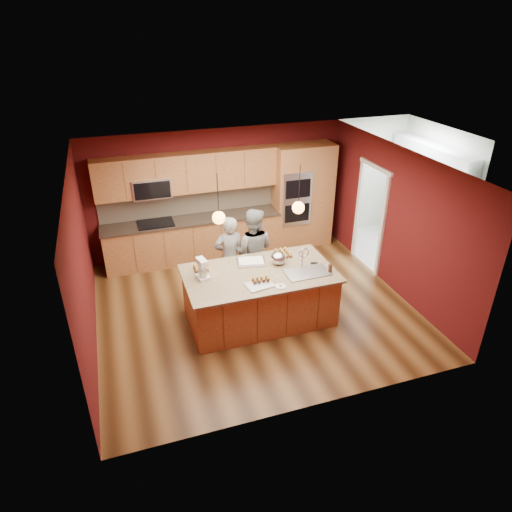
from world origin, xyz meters
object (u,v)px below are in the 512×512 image
object	(u,v)px
stand_mixer	(202,270)
mixing_bowl	(278,258)
person_right	(253,251)
island	(260,295)
person_left	(230,257)

from	to	relation	value
stand_mixer	mixing_bowl	size ratio (longest dim) A/B	1.28
person_right	island	bearing A→B (deg)	103.38
island	person_left	world-z (taller)	person_left
person_left	stand_mixer	world-z (taller)	person_left
stand_mixer	person_left	bearing A→B (deg)	39.26
island	person_right	xyz separation A→B (m)	(0.17, 0.96, 0.36)
person_right	stand_mixer	distance (m)	1.42
island	stand_mixer	xyz separation A→B (m)	(-0.95, 0.12, 0.60)
island	person_left	bearing A→B (deg)	105.86
person_left	person_right	bearing A→B (deg)	179.39
mixing_bowl	stand_mixer	bearing A→B (deg)	-177.14
person_left	mixing_bowl	bearing A→B (deg)	130.14
person_right	mixing_bowl	size ratio (longest dim) A/B	6.10
island	mixing_bowl	world-z (taller)	island
stand_mixer	person_right	bearing A→B (deg)	24.90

